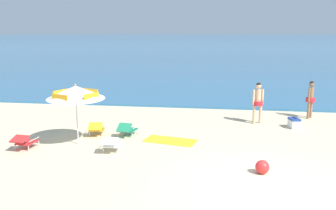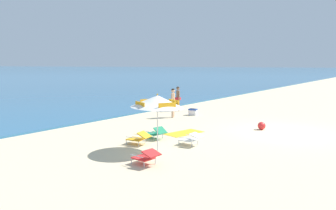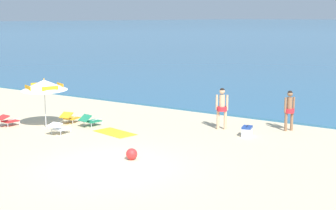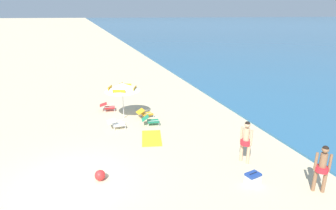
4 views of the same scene
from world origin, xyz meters
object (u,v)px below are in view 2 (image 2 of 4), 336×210
Objects in this scene: lounge_chair_beside_umbrella at (146,156)px; lounge_chair_spare_folded at (156,132)px; lounge_chair_under_umbrella at (191,138)px; person_standing_beside at (173,101)px; cooler_box at (193,112)px; beach_towel at (184,133)px; beach_umbrella_striped_main at (157,101)px; beach_ball at (262,126)px; lounge_chair_facing_sea at (139,138)px; person_standing_near_shore at (178,97)px.

lounge_chair_beside_umbrella is 0.94× the size of lounge_chair_spare_folded.
person_standing_beside is at bearing 41.78° from lounge_chair_under_umbrella.
cooler_box is 5.24m from beach_towel.
beach_umbrella_striped_main reaches higher than beach_ball.
beach_umbrella_striped_main is at bearing -164.26° from beach_towel.
beach_umbrella_striped_main reaches higher than lounge_chair_facing_sea.
lounge_chair_facing_sea is 1.15m from lounge_chair_spare_folded.
person_standing_beside reaches higher than beach_towel.
beach_towel is (-3.24, -2.96, -0.99)m from person_standing_beside.
lounge_chair_beside_umbrella is at bearing -160.57° from beach_towel.
beach_ball is (-2.76, -6.82, -0.77)m from person_standing_near_shore.
lounge_chair_facing_sea is 0.56× the size of person_standing_beside.
lounge_chair_spare_folded is 1.71× the size of cooler_box.
lounge_chair_facing_sea is at bearing -154.73° from person_standing_near_shore.
lounge_chair_beside_umbrella is at bearing -146.31° from lounge_chair_spare_folded.
lounge_chair_facing_sea is 2.81m from beach_towel.
beach_ball is at bearing -16.13° from beach_umbrella_striped_main.
beach_ball is at bearing -93.90° from person_standing_beside.
lounge_chair_under_umbrella reaches higher than cooler_box.
cooler_box is at bearing 70.52° from beach_ball.
beach_umbrella_striped_main is 2.69× the size of lounge_chair_facing_sea.
person_standing_beside is at bearing 28.21° from lounge_chair_spare_folded.
lounge_chair_under_umbrella reaches higher than beach_ball.
person_standing_near_shore is (8.41, 3.97, 0.68)m from lounge_chair_facing_sea.
lounge_chair_spare_folded is 0.56× the size of person_standing_beside.
person_standing_near_shore is (8.67, 5.11, -0.84)m from beach_umbrella_striped_main.
beach_ball is at bearing -32.79° from lounge_chair_spare_folded.
person_standing_near_shore is (10.18, 5.86, 0.68)m from lounge_chair_beside_umbrella.
lounge_chair_under_umbrella is 2.22m from beach_towel.
lounge_chair_under_umbrella is at bearing -139.38° from beach_towel.
beach_ball is at bearing -109.48° from cooler_box.
beach_ball is at bearing -13.99° from lounge_chair_under_umbrella.
person_standing_near_shore is 2.72m from person_standing_beside.
person_standing_beside is (7.80, 4.56, 0.72)m from lounge_chair_beside_umbrella.
person_standing_near_shore reaches higher than lounge_chair_under_umbrella.
lounge_chair_facing_sea reaches higher than beach_ball.
beach_umbrella_striped_main is at bearing -102.52° from lounge_chair_facing_sea.
lounge_chair_spare_folded is at bearing -151.79° from person_standing_beside.
lounge_chair_under_umbrella is 2.05m from lounge_chair_facing_sea.
beach_umbrella_striped_main is 8.49m from cooler_box.
lounge_chair_spare_folded is 5.36m from beach_ball.
lounge_chair_beside_umbrella reaches higher than beach_towel.
lounge_chair_under_umbrella is 2.89m from lounge_chair_beside_umbrella.
beach_ball is 0.21× the size of beach_towel.
lounge_chair_facing_sea is (0.25, 1.14, -1.53)m from beach_umbrella_striped_main.
cooler_box is 5.30m from beach_ball.
lounge_chair_spare_folded is at bearing 147.21° from beach_ball.
person_standing_beside is at bearing 23.91° from lounge_chair_facing_sea.
person_standing_beside is 0.96× the size of beach_towel.
lounge_chair_under_umbrella is (1.37, -0.58, -1.52)m from beach_umbrella_striped_main.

